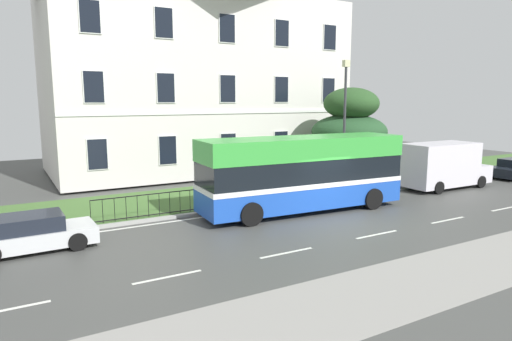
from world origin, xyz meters
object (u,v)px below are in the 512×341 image
(georgian_townhouse, at_px, (195,75))
(parked_hatchback_00, at_px, (30,233))
(white_panel_van, at_px, (443,165))
(street_lamp_post, at_px, (345,116))
(evergreen_tree, at_px, (351,141))
(single_decker_bus, at_px, (303,173))

(georgian_townhouse, height_order, parked_hatchback_00, georgian_townhouse)
(white_panel_van, relative_size, street_lamp_post, 0.80)
(white_panel_van, height_order, street_lamp_post, street_lamp_post)
(evergreen_tree, height_order, white_panel_van, evergreen_tree)
(single_decker_bus, bearing_deg, parked_hatchback_00, -177.24)
(georgian_townhouse, relative_size, street_lamp_post, 2.87)
(evergreen_tree, relative_size, single_decker_bus, 0.61)
(georgian_townhouse, bearing_deg, street_lamp_post, -69.04)
(georgian_townhouse, relative_size, parked_hatchback_00, 5.04)
(georgian_townhouse, distance_m, white_panel_van, 17.22)
(street_lamp_post, bearing_deg, evergreen_tree, 42.09)
(georgian_townhouse, bearing_deg, evergreen_tree, -49.50)
(street_lamp_post, bearing_deg, parked_hatchback_00, -169.81)
(parked_hatchback_00, bearing_deg, white_panel_van, -1.02)
(georgian_townhouse, height_order, street_lamp_post, georgian_townhouse)
(single_decker_bus, bearing_deg, evergreen_tree, 39.03)
(parked_hatchback_00, xyz_separation_m, street_lamp_post, (15.72, 2.83, 3.47))
(white_panel_van, distance_m, street_lamp_post, 6.25)
(evergreen_tree, distance_m, street_lamp_post, 4.28)
(evergreen_tree, bearing_deg, georgian_townhouse, 130.50)
(parked_hatchback_00, height_order, street_lamp_post, street_lamp_post)
(evergreen_tree, xyz_separation_m, parked_hatchback_00, (-18.64, -5.46, -1.76))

